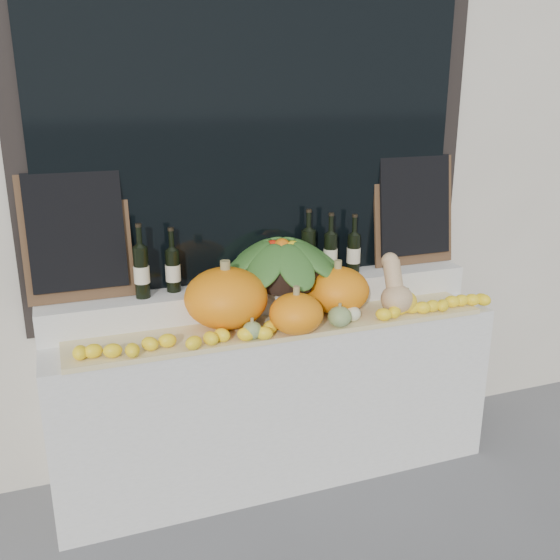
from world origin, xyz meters
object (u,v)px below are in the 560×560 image
Objects in this scene: pumpkin_left at (226,298)px; butternut_squash at (395,290)px; wine_bottle_tall at (308,252)px; pumpkin_right at (337,290)px; produce_bowl at (282,260)px.

pumpkin_left is 0.88m from butternut_squash.
butternut_squash is 0.82× the size of wine_bottle_tall.
pumpkin_right is 0.33m from produce_bowl.
wine_bottle_tall is at bearing 135.54° from butternut_squash.
pumpkin_left is 0.59m from pumpkin_right.
butternut_squash is at bearing -19.31° from pumpkin_right.
butternut_squash reaches higher than pumpkin_left.
produce_bowl is at bearing 27.33° from pumpkin_left.
produce_bowl is (-0.52, 0.29, 0.13)m from butternut_squash.
pumpkin_right is 0.90× the size of wine_bottle_tall.
butternut_squash is at bearing -44.46° from wine_bottle_tall.
butternut_squash is (0.87, -0.10, -0.03)m from pumpkin_left.
butternut_squash is 0.61m from produce_bowl.
pumpkin_right is at bearing -39.10° from produce_bowl.
produce_bowl is at bearing 150.78° from butternut_squash.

